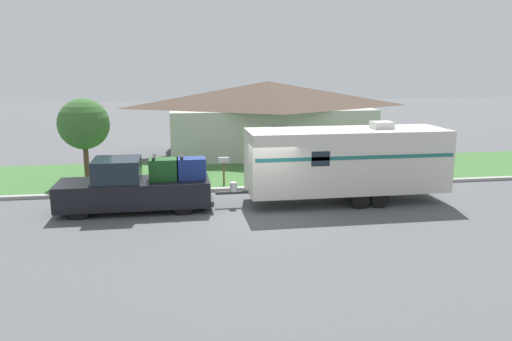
% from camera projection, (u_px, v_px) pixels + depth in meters
% --- Properties ---
extents(ground_plane, '(120.00, 120.00, 0.00)m').
position_uv_depth(ground_plane, '(264.00, 214.00, 18.46)').
color(ground_plane, '#515456').
extents(curb_strip, '(80.00, 0.30, 0.14)m').
position_uv_depth(curb_strip, '(249.00, 188.00, 22.07)').
color(curb_strip, '#999993').
rests_on(curb_strip, ground_plane).
extents(lawn_strip, '(80.00, 7.00, 0.03)m').
position_uv_depth(lawn_strip, '(238.00, 172.00, 25.60)').
color(lawn_strip, '#3D6B33').
rests_on(lawn_strip, ground_plane).
extents(house_across_street, '(12.89, 7.14, 4.45)m').
position_uv_depth(house_across_street, '(268.00, 116.00, 30.87)').
color(house_across_street, '#B2B2A8').
rests_on(house_across_street, ground_plane).
extents(pickup_truck, '(5.73, 1.92, 2.09)m').
position_uv_depth(pickup_truck, '(136.00, 187.00, 18.76)').
color(pickup_truck, black).
rests_on(pickup_truck, ground_plane).
extents(travel_trailer, '(9.20, 2.45, 3.22)m').
position_uv_depth(travel_trailer, '(346.00, 160.00, 19.89)').
color(travel_trailer, black).
rests_on(travel_trailer, ground_plane).
extents(mailbox, '(0.48, 0.20, 1.31)m').
position_uv_depth(mailbox, '(224.00, 164.00, 22.69)').
color(mailbox, brown).
rests_on(mailbox, ground_plane).
extents(tree_in_yard, '(2.34, 2.34, 3.95)m').
position_uv_depth(tree_in_yard, '(84.00, 124.00, 22.87)').
color(tree_in_yard, brown).
rests_on(tree_in_yard, ground_plane).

